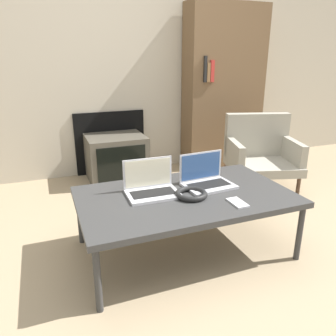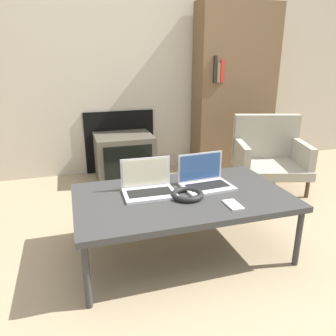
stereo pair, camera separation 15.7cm
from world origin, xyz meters
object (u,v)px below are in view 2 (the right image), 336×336
(tv, at_px, (124,157))
(laptop_right, at_px, (205,180))
(laptop_left, at_px, (148,186))
(phone, at_px, (233,205))
(headphones, at_px, (187,195))
(armchair, at_px, (268,153))

(tv, bearing_deg, laptop_right, -77.47)
(laptop_left, bearing_deg, phone, -36.37)
(laptop_right, bearing_deg, headphones, -145.51)
(armchair, bearing_deg, laptop_right, -127.14)
(laptop_right, relative_size, headphones, 1.68)
(headphones, bearing_deg, laptop_right, 38.85)
(phone, bearing_deg, laptop_left, 142.17)
(headphones, bearing_deg, armchair, 36.69)
(phone, relative_size, armchair, 0.19)
(laptop_left, distance_m, armchair, 1.50)
(laptop_left, xyz_separation_m, laptop_right, (0.38, -0.00, 0.00))
(laptop_left, distance_m, headphones, 0.25)
(armchair, bearing_deg, headphones, -126.73)
(laptop_right, bearing_deg, laptop_left, 175.63)
(laptop_right, distance_m, tv, 1.42)
(tv, xyz_separation_m, armchair, (1.25, -0.68, 0.13))
(laptop_left, distance_m, laptop_right, 0.38)
(laptop_right, xyz_separation_m, phone, (0.04, -0.33, -0.04))
(laptop_left, bearing_deg, laptop_right, 1.45)
(tv, bearing_deg, headphones, -85.03)
(laptop_left, height_order, phone, laptop_left)
(phone, xyz_separation_m, tv, (-0.34, 1.70, -0.17))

